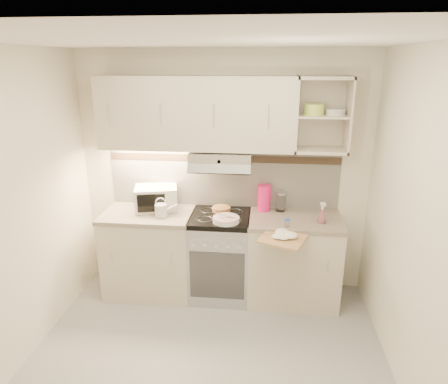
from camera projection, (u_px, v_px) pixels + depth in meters
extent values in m
plane|color=#98989B|center=(205.00, 367.00, 3.26)|extent=(3.00, 3.00, 0.00)
cube|color=silver|center=(223.00, 174.00, 4.19)|extent=(3.00, 0.04, 2.50)
cube|color=silver|center=(147.00, 366.00, 1.55)|extent=(3.00, 0.04, 2.50)
cube|color=silver|center=(7.00, 218.00, 3.02)|extent=(0.04, 2.80, 2.50)
cube|color=silver|center=(420.00, 235.00, 2.72)|extent=(0.04, 2.80, 2.50)
cube|color=white|center=(199.00, 40.00, 2.48)|extent=(3.00, 2.80, 0.04)
cube|color=silver|center=(223.00, 177.00, 4.19)|extent=(2.40, 0.02, 0.64)
cube|color=#34261C|center=(223.00, 159.00, 4.12)|extent=(2.40, 0.01, 0.08)
cube|color=beige|center=(196.00, 113.00, 3.85)|extent=(1.90, 0.34, 0.70)
cube|color=beige|center=(322.00, 115.00, 3.73)|extent=(0.50, 0.34, 0.70)
cylinder|color=#B9D150|center=(314.00, 109.00, 3.73)|extent=(0.19, 0.19, 0.10)
cylinder|color=silver|center=(335.00, 112.00, 3.71)|extent=(0.18, 0.18, 0.06)
cube|color=#B7B7BC|center=(221.00, 157.00, 3.93)|extent=(0.60, 0.40, 0.12)
cube|color=beige|center=(150.00, 254.00, 4.24)|extent=(0.90, 0.60, 0.86)
cube|color=gray|center=(148.00, 214.00, 4.10)|extent=(0.92, 0.62, 0.04)
cube|color=beige|center=(293.00, 261.00, 4.09)|extent=(0.90, 0.60, 0.86)
cube|color=gray|center=(295.00, 220.00, 3.95)|extent=(0.92, 0.62, 0.04)
cube|color=#B7B7BC|center=(220.00, 258.00, 4.17)|extent=(0.60, 0.58, 0.85)
cube|color=black|center=(220.00, 218.00, 4.03)|extent=(0.60, 0.60, 0.05)
cube|color=white|center=(156.00, 198.00, 4.16)|extent=(0.49, 0.41, 0.24)
cube|color=black|center=(152.00, 203.00, 4.01)|extent=(0.27, 0.08, 0.19)
cylinder|color=silver|center=(161.00, 210.00, 3.97)|extent=(0.12, 0.12, 0.13)
cone|color=silver|center=(170.00, 208.00, 3.98)|extent=(0.17, 0.07, 0.10)
torus|color=silver|center=(161.00, 202.00, 3.95)|extent=(0.10, 0.04, 0.10)
cylinder|color=silver|center=(226.00, 221.00, 3.85)|extent=(0.26, 0.26, 0.02)
cylinder|color=silver|center=(226.00, 220.00, 3.85)|extent=(0.26, 0.26, 0.02)
cylinder|color=silver|center=(226.00, 218.00, 3.84)|extent=(0.26, 0.26, 0.02)
cube|color=silver|center=(226.00, 217.00, 3.84)|extent=(0.16, 0.08, 0.01)
cylinder|color=#A5814C|center=(221.00, 209.00, 4.12)|extent=(0.19, 0.19, 0.05)
cylinder|color=#F41568|center=(264.00, 198.00, 4.11)|extent=(0.14, 0.14, 0.27)
cube|color=#F41568|center=(271.00, 194.00, 4.11)|extent=(0.03, 0.04, 0.11)
cylinder|color=white|center=(281.00, 203.00, 4.11)|extent=(0.10, 0.10, 0.18)
cylinder|color=#B7B7BC|center=(281.00, 194.00, 4.08)|extent=(0.10, 0.10, 0.02)
cylinder|color=silver|center=(287.00, 223.00, 3.73)|extent=(0.05, 0.05, 0.06)
cylinder|color=#2250AC|center=(287.00, 220.00, 3.72)|extent=(0.05, 0.05, 0.02)
cone|color=pink|center=(322.00, 216.00, 3.81)|extent=(0.08, 0.08, 0.14)
cube|color=#B2854D|center=(283.00, 239.00, 3.55)|extent=(0.48, 0.45, 0.02)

